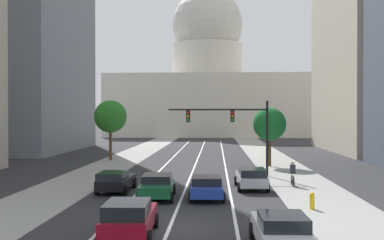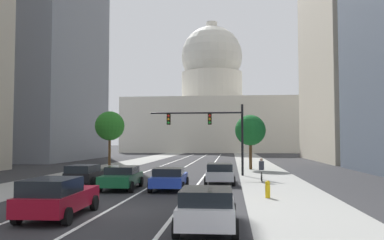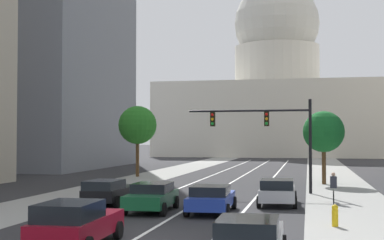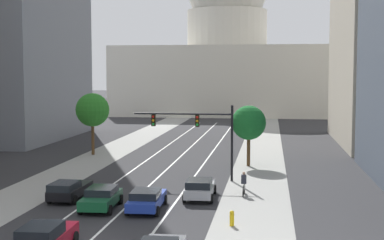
% 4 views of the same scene
% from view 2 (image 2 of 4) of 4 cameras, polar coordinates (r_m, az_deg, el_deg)
% --- Properties ---
extents(ground_plane, '(400.00, 400.00, 0.00)m').
position_cam_2_polar(ground_plane, '(56.73, 0.36, -6.03)').
color(ground_plane, '#2B2B2D').
extents(sidewalk_left, '(4.76, 130.00, 0.01)m').
position_cam_2_polar(sidewalk_left, '(53.24, -9.11, -6.18)').
color(sidewalk_left, gray).
rests_on(sidewalk_left, ground).
extents(sidewalk_right, '(4.76, 130.00, 0.01)m').
position_cam_2_polar(sidewalk_right, '(51.58, 9.09, -6.29)').
color(sidewalk_right, gray).
rests_on(sidewalk_right, ground).
extents(lane_stripe_left, '(0.16, 90.00, 0.01)m').
position_cam_2_polar(lane_stripe_left, '(42.32, -5.56, -7.03)').
color(lane_stripe_left, white).
rests_on(lane_stripe_left, ground).
extents(lane_stripe_center, '(0.16, 90.00, 0.01)m').
position_cam_2_polar(lane_stripe_center, '(41.85, -1.56, -7.09)').
color(lane_stripe_center, white).
rests_on(lane_stripe_center, ground).
extents(lane_stripe_right, '(0.16, 90.00, 0.01)m').
position_cam_2_polar(lane_stripe_right, '(41.58, 2.51, -7.11)').
color(lane_stripe_right, white).
rests_on(lane_stripe_right, ground).
extents(capitol_building, '(45.39, 24.42, 36.01)m').
position_cam_2_polar(capitol_building, '(108.94, 2.89, 1.82)').
color(capitol_building, beige).
rests_on(capitol_building, ground).
extents(car_black, '(2.04, 4.55, 1.39)m').
position_cam_2_polar(car_black, '(27.85, -14.82, -7.53)').
color(car_black, black).
rests_on(car_black, ground).
extents(car_green, '(2.22, 4.47, 1.40)m').
position_cam_2_polar(car_green, '(24.94, -10.10, -8.11)').
color(car_green, '#14512D').
rests_on(car_green, ground).
extents(car_blue, '(2.21, 4.75, 1.35)m').
position_cam_2_polar(car_blue, '(24.38, -3.28, -8.34)').
color(car_blue, '#1E389E').
rests_on(car_blue, ground).
extents(car_silver, '(2.16, 4.56, 1.43)m').
position_cam_2_polar(car_silver, '(27.82, 4.01, -7.59)').
color(car_silver, '#B2B5BA').
rests_on(car_silver, ground).
extents(car_crimson, '(2.17, 4.57, 1.57)m').
position_cam_2_polar(car_crimson, '(16.41, -18.86, -10.43)').
color(car_crimson, maroon).
rests_on(car_crimson, ground).
extents(car_white, '(2.07, 4.33, 1.43)m').
position_cam_2_polar(car_white, '(13.58, 2.20, -12.44)').
color(car_white, silver).
rests_on(car_white, ground).
extents(traffic_signal_mast, '(8.13, 0.39, 6.14)m').
position_cam_2_polar(traffic_signal_mast, '(34.36, 2.85, -0.82)').
color(traffic_signal_mast, black).
rests_on(traffic_signal_mast, ground).
extents(fire_hydrant, '(0.26, 0.35, 0.91)m').
position_cam_2_polar(fire_hydrant, '(21.24, 10.86, -9.76)').
color(fire_hydrant, yellow).
rests_on(fire_hydrant, ground).
extents(cyclist, '(0.37, 1.70, 1.72)m').
position_cam_2_polar(cyclist, '(29.28, 9.99, -7.14)').
color(cyclist, black).
rests_on(cyclist, ground).
extents(street_tree_far_right, '(3.21, 3.21, 5.70)m').
position_cam_2_polar(street_tree_far_right, '(41.88, 8.41, -1.49)').
color(street_tree_far_right, '#51381E').
rests_on(street_tree_far_right, ground).
extents(street_tree_mid_left, '(3.56, 3.56, 6.58)m').
position_cam_2_polar(street_tree_mid_left, '(49.17, -11.77, -0.86)').
color(street_tree_mid_left, '#51381E').
rests_on(street_tree_mid_left, ground).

